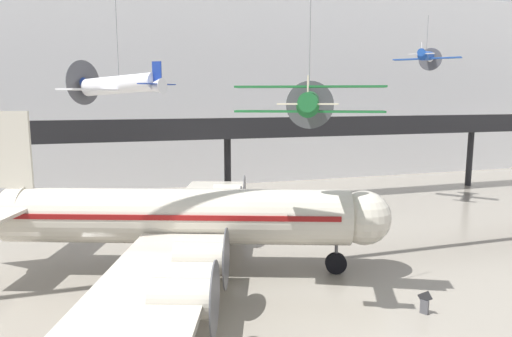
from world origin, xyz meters
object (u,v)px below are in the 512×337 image
Objects in this scene: suspended_plane_blue_trainer at (426,56)px; info_sign_pedestal at (425,305)px; airliner_silver_main at (175,217)px; suspended_plane_white_twin at (119,85)px; suspended_plane_green_biplane at (309,102)px.

suspended_plane_blue_trainer is 28.38m from info_sign_pedestal.
airliner_silver_main is 9.27m from suspended_plane_white_twin.
info_sign_pedestal is (11.00, -9.30, -3.02)m from airliner_silver_main.
suspended_plane_white_twin reaches higher than suspended_plane_green_biplane.
suspended_plane_white_twin reaches higher than airliner_silver_main.
airliner_silver_main is 14.72m from info_sign_pedestal.
suspended_plane_green_biplane is at bearing 124.42° from info_sign_pedestal.
suspended_plane_white_twin is 0.88× the size of suspended_plane_green_biplane.
suspended_plane_green_biplane is 26.56m from suspended_plane_blue_trainer.
airliner_silver_main is 29.76m from suspended_plane_blue_trainer.
airliner_silver_main is 3.68× the size of suspended_plane_white_twin.
suspended_plane_white_twin is 13.57m from suspended_plane_green_biplane.
airliner_silver_main is at bearing 169.77° from suspended_plane_white_twin.
info_sign_pedestal is (-14.49, -19.91, -14.11)m from suspended_plane_blue_trainer.
suspended_plane_green_biplane is at bearing 178.51° from suspended_plane_blue_trainer.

